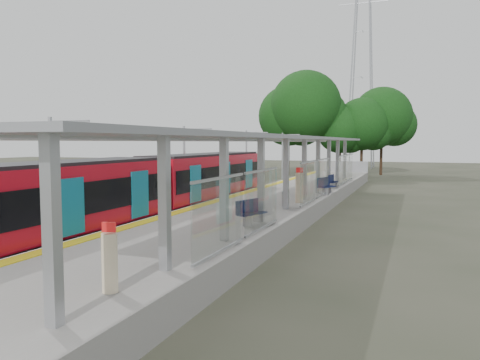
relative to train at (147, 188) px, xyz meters
name	(u,v)px	position (x,y,z in m)	size (l,w,h in m)	color
ground	(51,324)	(4.50, -11.50, -2.05)	(200.00, 200.00, 0.00)	#474438
trackbed	(216,205)	(0.00, 8.50, -1.93)	(3.00, 70.00, 0.24)	#59544C
platform	(280,203)	(4.50, 8.50, -1.55)	(6.00, 50.00, 1.00)	gray
tactile_strip	(243,193)	(1.95, 8.50, -1.04)	(0.60, 50.00, 0.02)	yellow
end_fence	(341,166)	(4.50, 33.45, -0.45)	(6.00, 0.10, 1.20)	#9EA0A5
train	(147,188)	(0.00, 0.00, 0.00)	(2.74, 27.60, 3.62)	black
canopy	(290,145)	(6.11, 4.68, 2.15)	(3.27, 38.00, 3.66)	#9EA0A5
pylon	(362,54)	(3.50, 61.50, 16.95)	(8.00, 4.00, 38.00)	#9EA0A5
tree_cluster	(329,115)	(1.83, 40.89, 5.75)	(19.37, 14.06, 13.42)	#382316
catenary_masts	(185,164)	(-1.72, 7.50, 0.86)	(2.08, 48.16, 5.40)	#9EA0A5
bench_near	(250,211)	(6.29, -2.26, -0.52)	(0.91, 1.56, 1.02)	#0D1644
bench_mid	(325,185)	(7.10, 9.93, -0.48)	(0.96, 1.67, 1.09)	#0D1644
bench_far	(333,181)	(6.79, 14.54, -0.55)	(0.55, 1.43, 0.95)	#0D1644
info_pillar_near	(110,262)	(6.25, -11.52, -0.37)	(0.36, 0.36, 1.58)	beige
info_pillar_far	(299,187)	(6.54, 5.17, -0.21)	(0.44, 0.44, 1.95)	beige
litter_bin	(286,199)	(6.27, 3.29, -0.65)	(0.39, 0.39, 0.81)	#9EA0A5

